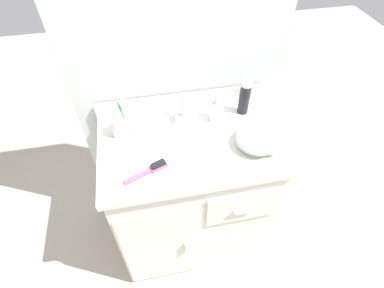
# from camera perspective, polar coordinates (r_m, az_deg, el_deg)

# --- Properties ---
(ground_plane) EXTENTS (6.00, 6.00, 0.00)m
(ground_plane) POSITION_cam_1_polar(r_m,az_deg,el_deg) (1.98, -0.15, -16.57)
(ground_plane) COLOR #ADA393
(wall_back) EXTENTS (0.98, 0.08, 2.20)m
(wall_back) POSITION_cam_1_polar(r_m,az_deg,el_deg) (1.36, -2.79, 17.16)
(wall_back) COLOR silver
(wall_back) RESTS_ON ground_plane
(vanity) EXTENTS (0.80, 0.51, 0.83)m
(vanity) POSITION_cam_1_polar(r_m,az_deg,el_deg) (1.60, -0.21, -9.74)
(vanity) COLOR silver
(vanity) RESTS_ON ground_plane
(backsplash) EXTENTS (0.80, 0.02, 0.08)m
(backsplash) POSITION_cam_1_polar(r_m,az_deg,el_deg) (1.44, -2.07, 8.09)
(backsplash) COLOR silver
(backsplash) RESTS_ON vanity
(sink_faucet) EXTENTS (0.09, 0.09, 0.14)m
(sink_faucet) POSITION_cam_1_polar(r_m,az_deg,el_deg) (1.38, -1.53, 6.34)
(sink_faucet) COLOR silver
(sink_faucet) RESTS_ON vanity
(toothbrush_cup) EXTENTS (0.08, 0.07, 0.19)m
(toothbrush_cup) POSITION_cam_1_polar(r_m,az_deg,el_deg) (1.34, -13.54, 3.43)
(toothbrush_cup) COLOR white
(toothbrush_cup) RESTS_ON vanity
(soap_dispenser) EXTENTS (0.06, 0.07, 0.13)m
(soap_dispenser) POSITION_cam_1_polar(r_m,az_deg,el_deg) (1.38, 4.58, 6.45)
(soap_dispenser) COLOR white
(soap_dispenser) RESTS_ON vanity
(shaving_cream_can) EXTENTS (0.05, 0.05, 0.17)m
(shaving_cream_can) POSITION_cam_1_polar(r_m,az_deg,el_deg) (1.41, 9.98, 8.74)
(shaving_cream_can) COLOR black
(shaving_cream_can) RESTS_ON vanity
(hairbrush) EXTENTS (0.18, 0.09, 0.03)m
(hairbrush) POSITION_cam_1_polar(r_m,az_deg,el_deg) (1.20, -7.65, -4.76)
(hairbrush) COLOR #C1517F
(hairbrush) RESTS_ON vanity
(hand_towel) EXTENTS (0.19, 0.19, 0.07)m
(hand_towel) POSITION_cam_1_polar(r_m,az_deg,el_deg) (1.29, 12.66, 0.77)
(hand_towel) COLOR #A8BCA3
(hand_towel) RESTS_ON vanity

